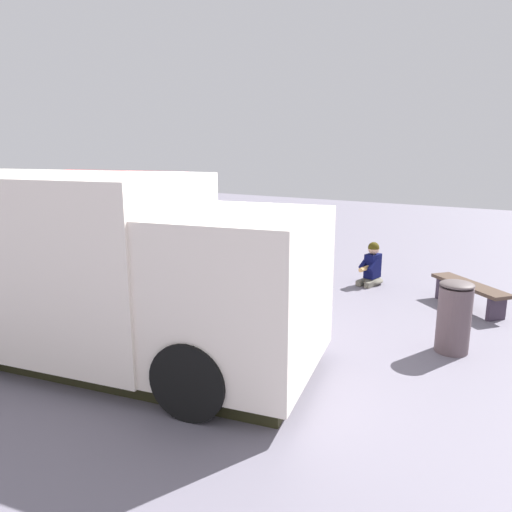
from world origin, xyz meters
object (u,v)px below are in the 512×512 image
(planter_flowering_near, at_px, (192,244))
(food_truck, at_px, (100,271))
(trash_bin, at_px, (454,316))
(person_customer, at_px, (372,268))
(plaza_bench, at_px, (469,290))

(planter_flowering_near, bearing_deg, food_truck, -151.72)
(food_truck, xyz_separation_m, planter_flowering_near, (5.19, 2.79, -0.81))
(food_truck, relative_size, trash_bin, 5.80)
(planter_flowering_near, bearing_deg, person_customer, -87.86)
(trash_bin, bearing_deg, planter_flowering_near, 69.61)
(trash_bin, bearing_deg, food_truck, 123.76)
(planter_flowering_near, distance_m, plaza_bench, 6.68)
(food_truck, distance_m, person_customer, 5.75)
(food_truck, distance_m, planter_flowering_near, 5.95)
(plaza_bench, distance_m, trash_bin, 2.13)
(food_truck, relative_size, person_customer, 6.62)
(food_truck, bearing_deg, person_customer, -19.58)
(person_customer, xyz_separation_m, plaza_bench, (-0.57, -1.97, -0.01))
(planter_flowering_near, bearing_deg, plaza_bench, -93.41)
(food_truck, xyz_separation_m, person_customer, (5.36, -1.91, -0.83))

